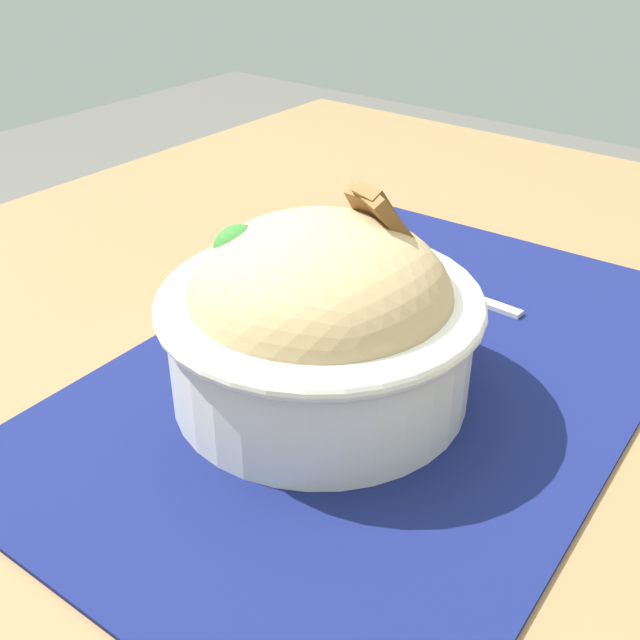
# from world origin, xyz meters

# --- Properties ---
(table) EXTENTS (1.05, 0.85, 0.74)m
(table) POSITION_xyz_m (0.00, 0.00, 0.67)
(table) COLOR olive
(table) RESTS_ON ground_plane
(placemat) EXTENTS (0.48, 0.31, 0.00)m
(placemat) POSITION_xyz_m (0.01, -0.03, 0.74)
(placemat) COLOR #11194C
(placemat) RESTS_ON table
(bowl) EXTENTS (0.20, 0.20, 0.13)m
(bowl) POSITION_xyz_m (-0.03, -0.01, 0.79)
(bowl) COLOR silver
(bowl) RESTS_ON placemat
(fork) EXTENTS (0.02, 0.13, 0.00)m
(fork) POSITION_xyz_m (0.13, 0.00, 0.74)
(fork) COLOR #BABABA
(fork) RESTS_ON placemat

